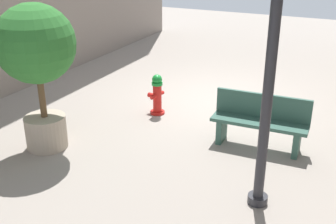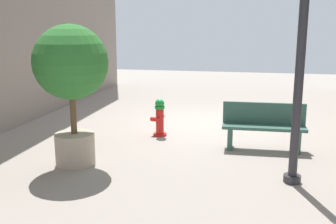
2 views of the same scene
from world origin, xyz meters
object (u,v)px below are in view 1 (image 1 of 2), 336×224
(fire_hydrant, at_px, (157,94))
(street_lamp, at_px, (276,14))
(planter_tree, at_px, (37,55))
(bench_near, at_px, (260,120))

(fire_hydrant, bearing_deg, street_lamp, 140.36)
(fire_hydrant, distance_m, planter_tree, 2.76)
(planter_tree, distance_m, street_lamp, 3.94)
(bench_near, bearing_deg, planter_tree, 26.11)
(bench_near, bearing_deg, fire_hydrant, -13.40)
(fire_hydrant, distance_m, street_lamp, 4.20)
(fire_hydrant, height_order, bench_near, bench_near)
(street_lamp, bearing_deg, fire_hydrant, -39.64)
(bench_near, relative_size, planter_tree, 0.66)
(fire_hydrant, height_order, planter_tree, planter_tree)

